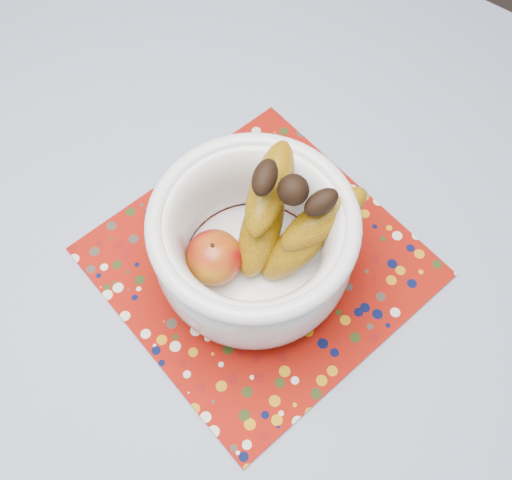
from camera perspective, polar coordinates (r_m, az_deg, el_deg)
table at (r=0.91m, az=-4.99°, el=-2.23°), size 1.20×1.20×0.75m
tablecloth at (r=0.84m, az=-5.42°, el=0.13°), size 1.32×1.32×0.01m
placemat at (r=0.81m, az=0.31°, el=-2.09°), size 0.45×0.45×0.00m
fruit_bowl at (r=0.72m, az=0.70°, el=0.10°), size 0.26×0.26×0.20m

